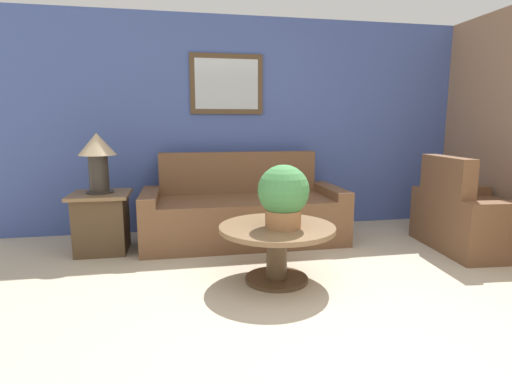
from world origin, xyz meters
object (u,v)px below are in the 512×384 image
armchair (472,220)px  coffee_table (277,241)px  side_table (102,222)px  potted_plant_on_table (283,195)px  table_lamp (98,154)px  couch_main (243,213)px

armchair → coffee_table: (-2.24, -0.47, 0.03)m
coffee_table → side_table: (-1.59, 1.12, -0.03)m
potted_plant_on_table → coffee_table: bearing=123.1°
coffee_table → armchair: bearing=11.9°
potted_plant_on_table → side_table: bearing=144.2°
side_table → table_lamp: (0.00, 0.00, 0.70)m
potted_plant_on_table → armchair: bearing=13.5°
table_lamp → potted_plant_on_table: size_ratio=1.18×
armchair → potted_plant_on_table: bearing=108.1°
coffee_table → side_table: 1.95m
side_table → potted_plant_on_table: (1.63, -1.17, 0.44)m
couch_main → table_lamp: (-1.50, -0.13, 0.70)m
armchair → couch_main: bearing=76.3°
coffee_table → table_lamp: (-1.59, 1.12, 0.67)m
side_table → table_lamp: size_ratio=1.01×
couch_main → coffee_table: bearing=-85.9°
coffee_table → table_lamp: bearing=144.9°
armchair → potted_plant_on_table: size_ratio=2.30×
armchair → table_lamp: bearing=85.1°
armchair → side_table: 3.89m
armchair → coffee_table: 2.29m
couch_main → armchair: bearing=-18.3°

